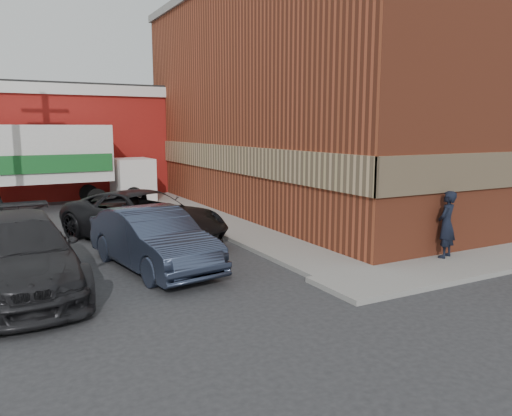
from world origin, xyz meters
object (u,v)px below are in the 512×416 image
brick_building (362,101)px  warehouse (2,141)px  suv_a (143,217)px  man (447,224)px  sedan (153,239)px  box_truck (59,160)px  suv_b (18,254)px

brick_building → warehouse: size_ratio=1.12×
suv_a → man: bearing=-67.7°
brick_building → man: 11.05m
suv_a → sedan: bearing=-125.4°
man → box_truck: (-7.68, 14.35, 1.08)m
sedan → box_truck: 11.51m
suv_a → suv_b: suv_b is taller
man → box_truck: 16.31m
suv_b → box_truck: box_truck is taller
sedan → man: bearing=-32.2°
brick_building → sedan: 13.88m
warehouse → suv_b: bearing=-90.9°
warehouse → box_truck: warehouse is taller
brick_building → suv_a: 12.23m
man → suv_b: 10.29m
sedan → box_truck: size_ratio=0.63×
brick_building → suv_a: brick_building is taller
brick_building → sedan: (-11.72, -6.31, -3.93)m
sedan → warehouse: bearing=89.9°
suv_a → suv_b: (-3.65, -3.39, 0.03)m
suv_a → brick_building: bearing=-7.9°
warehouse → box_truck: 6.28m
brick_building → warehouse: (-14.50, 11.00, -1.87)m
suv_a → warehouse: bearing=79.1°
sedan → suv_a: (0.60, 3.04, 0.03)m
suv_b → box_truck: bearing=77.3°
warehouse → suv_a: size_ratio=2.89×
brick_building → sedan: brick_building is taller
brick_building → suv_a: (-11.12, -3.27, -3.90)m
warehouse → man: (9.69, -20.25, -1.82)m
warehouse → box_truck: size_ratio=2.23×
sedan → box_truck: (-0.76, 11.41, 1.32)m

